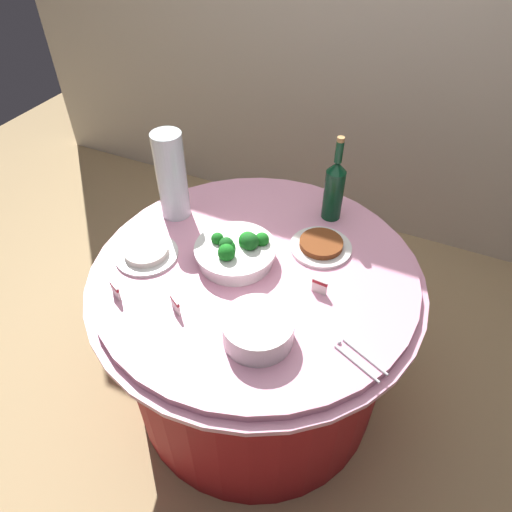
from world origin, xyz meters
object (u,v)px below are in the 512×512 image
label_placard_front (115,290)px  label_placard_rear (320,286)px  food_plate_rice (147,253)px  serving_tongs (359,358)px  decorative_fruit_vase (172,180)px  broccoli_bowl (236,252)px  plate_stack (258,329)px  wine_bottle (334,188)px  food_plate_stir_fry (321,245)px  label_placard_mid (175,304)px

label_placard_front → label_placard_rear: (0.58, 0.29, 0.00)m
food_plate_rice → label_placard_front: bearing=-83.1°
serving_tongs → label_placard_rear: 0.27m
decorative_fruit_vase → serving_tongs: bearing=-23.4°
broccoli_bowl → plate_stack: broccoli_bowl is taller
food_plate_rice → label_placard_front: (0.02, -0.20, 0.02)m
plate_stack → label_placard_rear: size_ratio=3.82×
food_plate_rice → serving_tongs: bearing=-7.5°
wine_bottle → label_placard_front: 0.85m
food_plate_stir_fry → label_placard_rear: bearing=-72.3°
wine_bottle → label_placard_mid: size_ratio=6.11×
label_placard_front → plate_stack: bearing=5.1°
plate_stack → serving_tongs: bearing=10.4°
label_placard_mid → label_placard_rear: size_ratio=1.00×
decorative_fruit_vase → label_placard_mid: (0.27, -0.42, -0.12)m
wine_bottle → food_plate_rice: wine_bottle is taller
plate_stack → wine_bottle: bearing=89.3°
food_plate_stir_fry → label_placard_front: (-0.51, -0.50, 0.02)m
broccoli_bowl → label_placard_mid: 0.29m
broccoli_bowl → plate_stack: bearing=-52.4°
wine_bottle → plate_stack: bearing=-90.7°
wine_bottle → decorative_fruit_vase: (-0.55, -0.24, 0.02)m
broccoli_bowl → label_placard_rear: 0.31m
plate_stack → decorative_fruit_vase: (-0.54, 0.41, 0.11)m
decorative_fruit_vase → label_placard_mid: size_ratio=6.18×
wine_bottle → label_placard_front: wine_bottle is taller
serving_tongs → food_plate_stir_fry: bearing=122.3°
wine_bottle → label_placard_rear: 0.42m
food_plate_stir_fry → broccoli_bowl: bearing=-143.0°
broccoli_bowl → label_placard_front: bearing=-130.8°
wine_bottle → decorative_fruit_vase: 0.60m
plate_stack → label_placard_rear: 0.27m
broccoli_bowl → decorative_fruit_vase: decorative_fruit_vase is taller
broccoli_bowl → food_plate_stir_fry: broccoli_bowl is taller
broccoli_bowl → label_placard_front: broccoli_bowl is taller
label_placard_mid → food_plate_rice: bearing=143.3°
wine_bottle → food_plate_rice: 0.72m
broccoli_bowl → food_plate_rice: (-0.29, -0.11, -0.03)m
food_plate_rice → decorative_fruit_vase: bearing=98.4°
label_placard_front → label_placard_mid: bearing=8.4°
label_placard_front → decorative_fruit_vase: bearing=97.8°
decorative_fruit_vase → label_placard_rear: decorative_fruit_vase is taller
food_plate_rice → label_placard_mid: label_placard_mid is taller
wine_bottle → food_plate_rice: (-0.51, -0.49, -0.11)m
label_placard_front → broccoli_bowl: bearing=49.2°
broccoli_bowl → plate_stack: (0.21, -0.27, -0.00)m
decorative_fruit_vase → label_placard_mid: bearing=-57.9°
food_plate_stir_fry → label_placard_front: size_ratio=4.00×
plate_stack → label_placard_mid: bearing=-177.4°
plate_stack → serving_tongs: 0.30m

